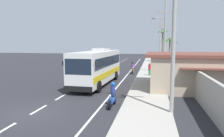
# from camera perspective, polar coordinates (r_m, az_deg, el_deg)

# --- Properties ---
(ground_plane) EXTENTS (160.00, 160.00, 0.00)m
(ground_plane) POSITION_cam_1_polar(r_m,az_deg,el_deg) (14.57, -19.82, -10.81)
(ground_plane) COLOR #28282D
(sidewalk_kerb) EXTENTS (3.20, 90.00, 0.14)m
(sidewalk_kerb) POSITION_cam_1_polar(r_m,az_deg,el_deg) (22.35, 9.47, -4.35)
(sidewalk_kerb) COLOR #A8A399
(sidewalk_kerb) RESTS_ON ground
(lane_markings) EXTENTS (3.93, 71.00, 0.01)m
(lane_markings) POSITION_cam_1_polar(r_m,az_deg,el_deg) (27.51, 0.13, -2.37)
(lane_markings) COLOR white
(lane_markings) RESTS_ON ground
(boundary_wall) EXTENTS (0.24, 60.00, 2.20)m
(boundary_wall) POSITION_cam_1_polar(r_m,az_deg,el_deg) (26.37, 17.97, -0.67)
(boundary_wall) COLOR #9E998E
(boundary_wall) RESTS_ON ground
(coach_bus_foreground) EXTENTS (3.29, 10.92, 3.74)m
(coach_bus_foreground) POSITION_cam_1_polar(r_m,az_deg,el_deg) (22.80, -3.76, 0.70)
(coach_bus_foreground) COLOR silver
(coach_bus_foreground) RESTS_ON ground
(motorcycle_beside_bus) EXTENTS (0.56, 1.96, 1.65)m
(motorcycle_beside_bus) POSITION_cam_1_polar(r_m,az_deg,el_deg) (31.39, 5.36, -0.08)
(motorcycle_beside_bus) COLOR black
(motorcycle_beside_bus) RESTS_ON ground
(motorcycle_trailing) EXTENTS (0.56, 1.96, 1.66)m
(motorcycle_trailing) POSITION_cam_1_polar(r_m,az_deg,el_deg) (14.86, 0.10, -7.40)
(motorcycle_trailing) COLOR black
(motorcycle_trailing) RESTS_ON ground
(pedestrian_near_kerb) EXTENTS (0.36, 0.36, 1.61)m
(pedestrian_near_kerb) POSITION_cam_1_polar(r_m,az_deg,el_deg) (28.70, 9.78, -0.14)
(pedestrian_near_kerb) COLOR #2D7A47
(pedestrian_near_kerb) RESTS_ON sidewalk_kerb
(utility_pole_nearest) EXTENTS (2.26, 0.24, 8.85)m
(utility_pole_nearest) POSITION_cam_1_polar(r_m,az_deg,el_deg) (13.27, 15.80, 7.81)
(utility_pole_nearest) COLOR #9E9E99
(utility_pole_nearest) RESTS_ON ground
(utility_pole_mid) EXTENTS (3.02, 0.24, 10.10)m
(utility_pole_mid) POSITION_cam_1_polar(r_m,az_deg,el_deg) (31.07, 13.53, 8.36)
(utility_pole_mid) COLOR #9E9E99
(utility_pole_mid) RESTS_ON ground
(utility_pole_far) EXTENTS (1.90, 0.24, 9.37)m
(utility_pole_far) POSITION_cam_1_polar(r_m,az_deg,el_deg) (48.85, 12.46, 7.07)
(utility_pole_far) COLOR #9E9E99
(utility_pole_far) RESTS_ON ground
(palm_nearest) EXTENTS (3.38, 3.23, 5.35)m
(palm_nearest) POSITION_cam_1_polar(r_m,az_deg,el_deg) (42.18, 14.81, 5.95)
(palm_nearest) COLOR brown
(palm_nearest) RESTS_ON ground
(palm_second) EXTENTS (2.78, 2.75, 7.65)m
(palm_second) POSITION_cam_1_polar(r_m,az_deg,el_deg) (51.14, 13.09, 7.59)
(palm_second) COLOR brown
(palm_second) RESTS_ON ground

